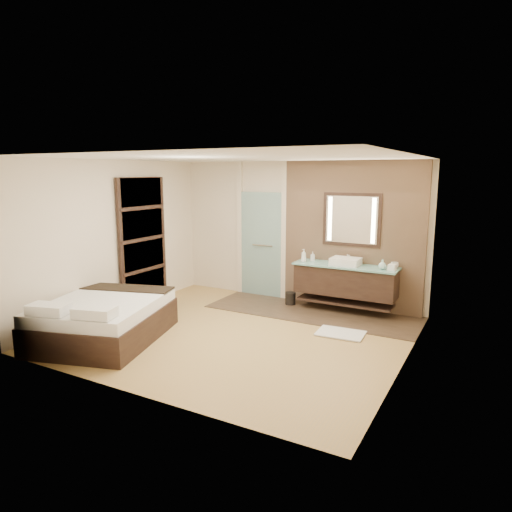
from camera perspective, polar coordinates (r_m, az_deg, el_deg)
The scene contains 15 objects.
floor at distance 7.23m, azimuth -2.29°, elevation -9.70°, with size 5.00×5.00×0.00m, color #AA8547.
tile_strip at distance 8.34m, azimuth 6.99°, elevation -6.96°, with size 3.80×1.30×0.01m, color #33261C.
stone_wall at distance 8.46m, azimuth 11.88°, elevation 2.47°, with size 2.60×0.08×2.70m, color tan.
vanity at distance 8.32m, azimuth 11.10°, elevation -3.02°, with size 1.85×0.55×0.88m.
mirror_unit at distance 8.37m, azimuth 11.85°, elevation 4.46°, with size 1.06×0.04×0.96m.
frosted_door at distance 9.18m, azimuth 0.70°, elevation 2.00°, with size 1.10×0.12×2.70m.
shoji_partition at distance 8.83m, azimuth -13.95°, elevation 1.80°, with size 0.06×1.20×2.40m.
bed at distance 7.28m, azimuth -18.47°, elevation -7.53°, with size 2.05×2.31×0.75m.
bath_mat at distance 7.32m, azimuth 10.53°, elevation -9.47°, with size 0.72×0.50×0.02m, color silver.
waste_bin at distance 8.73m, azimuth 4.32°, elevation -5.32°, with size 0.20×0.20×0.24m, color black.
tissue_box at distance 7.99m, azimuth 16.64°, elevation -1.37°, with size 0.12×0.12×0.10m, color white.
soap_bottle_a at distance 8.43m, azimuth 5.99°, elevation 0.07°, with size 0.09×0.09×0.23m, color white.
soap_bottle_b at distance 8.54m, azimuth 7.09°, elevation -0.03°, with size 0.08×0.08×0.17m, color #B2B2B2.
soap_bottle_c at distance 8.01m, azimuth 15.52°, elevation -1.03°, with size 0.13×0.13×0.17m, color #AEDBDA.
cup at distance 8.17m, azimuth 16.94°, elevation -1.11°, with size 0.13×0.13×0.10m, color white.
Camera 1 is at (3.50, -5.82, 2.48)m, focal length 32.00 mm.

